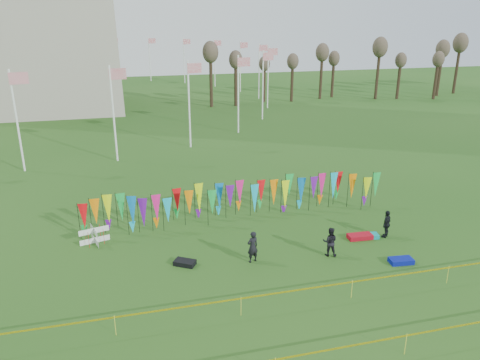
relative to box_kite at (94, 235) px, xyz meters
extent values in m
plane|color=#1F4C15|center=(8.13, -5.45, -0.46)|extent=(160.00, 160.00, 0.00)
cylinder|color=white|center=(22.13, 42.55, 3.54)|extent=(0.16, 0.16, 8.00)
plane|color=red|center=(22.73, 42.55, 6.84)|extent=(1.40, 0.00, 1.40)
cylinder|color=white|center=(21.17, 49.80, 3.54)|extent=(0.16, 0.16, 8.00)
plane|color=red|center=(21.77, 49.80, 6.84)|extent=(1.40, 0.00, 1.40)
cylinder|color=white|center=(18.37, 56.55, 3.54)|extent=(0.16, 0.16, 8.00)
plane|color=red|center=(18.97, 56.55, 6.84)|extent=(1.40, 0.00, 1.40)
cylinder|color=white|center=(13.92, 62.35, 3.54)|extent=(0.16, 0.16, 8.00)
plane|color=red|center=(14.52, 62.35, 6.84)|extent=(1.40, 0.00, 1.40)
cylinder|color=white|center=(8.13, 66.80, 3.54)|extent=(0.16, 0.16, 8.00)
plane|color=red|center=(8.73, 66.80, 6.84)|extent=(1.40, 0.00, 1.40)
cylinder|color=white|center=(1.37, 69.60, 3.54)|extent=(0.16, 0.16, 8.00)
plane|color=red|center=(1.97, 69.60, 6.84)|extent=(1.40, 0.00, 1.40)
cylinder|color=white|center=(-5.87, 70.55, 3.54)|extent=(0.16, 0.16, 8.00)
plane|color=red|center=(-5.27, 70.55, 6.84)|extent=(1.40, 0.00, 1.40)
cylinder|color=white|center=(-13.12, 69.60, 3.54)|extent=(0.16, 0.16, 8.00)
plane|color=red|center=(-12.52, 69.60, 6.84)|extent=(1.40, 0.00, 1.40)
cylinder|color=white|center=(-5.87, 14.55, 3.54)|extent=(0.16, 0.16, 8.00)
plane|color=red|center=(-5.27, 14.55, 6.84)|extent=(1.40, 0.00, 1.40)
cylinder|color=white|center=(1.37, 15.50, 3.54)|extent=(0.16, 0.16, 8.00)
plane|color=red|center=(1.97, 15.50, 6.84)|extent=(1.40, 0.00, 1.40)
cylinder|color=white|center=(8.13, 18.30, 3.54)|extent=(0.16, 0.16, 8.00)
plane|color=red|center=(8.73, 18.30, 6.84)|extent=(1.40, 0.00, 1.40)
cylinder|color=white|center=(13.92, 22.75, 3.54)|extent=(0.16, 0.16, 8.00)
plane|color=red|center=(14.52, 22.75, 6.84)|extent=(1.40, 0.00, 1.40)
cylinder|color=white|center=(18.37, 28.55, 3.54)|extent=(0.16, 0.16, 8.00)
plane|color=red|center=(18.97, 28.55, 6.84)|extent=(1.40, 0.00, 1.40)
cylinder|color=white|center=(21.17, 35.30, 3.54)|extent=(0.16, 0.16, 8.00)
plane|color=red|center=(21.77, 35.30, 6.84)|extent=(1.40, 0.00, 1.40)
cylinder|color=black|center=(-0.87, 1.27, 0.64)|extent=(0.03, 0.03, 2.19)
cone|color=red|center=(-0.59, 1.27, 0.85)|extent=(0.64, 0.64, 1.60)
cylinder|color=black|center=(-0.21, 1.27, 0.64)|extent=(0.03, 0.03, 2.19)
cone|color=orange|center=(0.07, 1.27, 0.85)|extent=(0.64, 0.64, 1.60)
cylinder|color=black|center=(0.46, 1.27, 0.64)|extent=(0.03, 0.03, 2.19)
cone|color=#DAFB0C|center=(0.74, 1.27, 0.85)|extent=(0.64, 0.64, 1.60)
cylinder|color=black|center=(1.13, 1.27, 0.64)|extent=(0.03, 0.03, 2.19)
cone|color=green|center=(1.41, 1.27, 0.85)|extent=(0.64, 0.64, 1.60)
cylinder|color=black|center=(1.79, 1.27, 0.64)|extent=(0.03, 0.03, 2.19)
cone|color=blue|center=(2.07, 1.27, 0.85)|extent=(0.64, 0.64, 1.60)
cylinder|color=black|center=(2.46, 1.27, 0.64)|extent=(0.03, 0.03, 2.19)
cone|color=#69119D|center=(2.74, 1.27, 0.85)|extent=(0.64, 0.64, 1.60)
cylinder|color=black|center=(3.13, 1.27, 0.64)|extent=(0.03, 0.03, 2.19)
cone|color=#E91980|center=(3.41, 1.27, 0.85)|extent=(0.64, 0.64, 1.60)
cylinder|color=black|center=(3.79, 1.27, 0.64)|extent=(0.03, 0.03, 2.19)
cone|color=#0EB0D7|center=(4.07, 1.27, 0.85)|extent=(0.64, 0.64, 1.60)
cylinder|color=black|center=(4.46, 1.27, 0.64)|extent=(0.03, 0.03, 2.19)
cone|color=red|center=(4.74, 1.27, 0.85)|extent=(0.64, 0.64, 1.60)
cylinder|color=black|center=(5.13, 1.27, 0.64)|extent=(0.03, 0.03, 2.19)
cone|color=orange|center=(5.41, 1.27, 0.85)|extent=(0.64, 0.64, 1.60)
cylinder|color=black|center=(5.79, 1.27, 0.64)|extent=(0.03, 0.03, 2.19)
cone|color=#DAFB0C|center=(6.07, 1.27, 0.85)|extent=(0.64, 0.64, 1.60)
cylinder|color=black|center=(6.46, 1.27, 0.64)|extent=(0.03, 0.03, 2.19)
cone|color=green|center=(6.74, 1.27, 0.85)|extent=(0.64, 0.64, 1.60)
cylinder|color=black|center=(7.13, 1.27, 0.64)|extent=(0.03, 0.03, 2.19)
cone|color=blue|center=(7.41, 1.27, 0.85)|extent=(0.64, 0.64, 1.60)
cylinder|color=black|center=(7.79, 1.27, 0.64)|extent=(0.03, 0.03, 2.19)
cone|color=#69119D|center=(8.07, 1.27, 0.85)|extent=(0.64, 0.64, 1.60)
cylinder|color=black|center=(8.46, 1.27, 0.64)|extent=(0.03, 0.03, 2.19)
cone|color=#E91980|center=(8.74, 1.27, 0.85)|extent=(0.64, 0.64, 1.60)
cylinder|color=black|center=(9.13, 1.27, 0.64)|extent=(0.03, 0.03, 2.19)
cone|color=#0EB0D7|center=(9.41, 1.27, 0.85)|extent=(0.64, 0.64, 1.60)
cylinder|color=black|center=(9.79, 1.27, 0.64)|extent=(0.03, 0.03, 2.19)
cone|color=red|center=(10.07, 1.27, 0.85)|extent=(0.64, 0.64, 1.60)
cylinder|color=black|center=(10.46, 1.27, 0.64)|extent=(0.03, 0.03, 2.19)
cone|color=orange|center=(10.74, 1.27, 0.85)|extent=(0.64, 0.64, 1.60)
cylinder|color=black|center=(11.13, 1.27, 0.64)|extent=(0.03, 0.03, 2.19)
cone|color=#DAFB0C|center=(11.41, 1.27, 0.85)|extent=(0.64, 0.64, 1.60)
cylinder|color=black|center=(11.79, 1.27, 0.64)|extent=(0.03, 0.03, 2.19)
cone|color=green|center=(12.07, 1.27, 0.85)|extent=(0.64, 0.64, 1.60)
cylinder|color=black|center=(12.46, 1.27, 0.64)|extent=(0.03, 0.03, 2.19)
cone|color=blue|center=(12.74, 1.27, 0.85)|extent=(0.64, 0.64, 1.60)
cylinder|color=black|center=(13.13, 1.27, 0.64)|extent=(0.03, 0.03, 2.19)
cone|color=#69119D|center=(13.41, 1.27, 0.85)|extent=(0.64, 0.64, 1.60)
cylinder|color=black|center=(13.79, 1.27, 0.64)|extent=(0.03, 0.03, 2.19)
cone|color=#E91980|center=(14.07, 1.27, 0.85)|extent=(0.64, 0.64, 1.60)
cylinder|color=black|center=(14.46, 1.27, 0.64)|extent=(0.03, 0.03, 2.19)
cone|color=#0EB0D7|center=(14.74, 1.27, 0.85)|extent=(0.64, 0.64, 1.60)
cylinder|color=black|center=(15.13, 1.27, 0.64)|extent=(0.03, 0.03, 2.19)
cone|color=red|center=(15.41, 1.27, 0.85)|extent=(0.64, 0.64, 1.60)
cylinder|color=black|center=(15.79, 1.27, 0.64)|extent=(0.03, 0.03, 2.19)
cone|color=orange|center=(16.07, 1.27, 0.85)|extent=(0.64, 0.64, 1.60)
cylinder|color=black|center=(16.46, 1.27, 0.64)|extent=(0.03, 0.03, 2.19)
cone|color=#DAFB0C|center=(16.74, 1.27, 0.85)|extent=(0.64, 0.64, 1.60)
cylinder|color=black|center=(17.13, 1.27, 0.64)|extent=(0.03, 0.03, 2.19)
cone|color=green|center=(17.41, 1.27, 0.85)|extent=(0.64, 0.64, 1.60)
cube|color=#ECE204|center=(8.13, -8.34, 0.36)|extent=(26.00, 0.01, 0.08)
cylinder|color=yellow|center=(1.13, -8.34, -0.01)|extent=(0.02, 0.02, 0.90)
cylinder|color=yellow|center=(6.13, -8.34, -0.01)|extent=(0.02, 0.02, 0.90)
cylinder|color=yellow|center=(11.13, -8.34, -0.01)|extent=(0.02, 0.02, 0.90)
cylinder|color=yellow|center=(16.13, -8.34, -0.01)|extent=(0.02, 0.02, 0.90)
cube|color=#ECE204|center=(8.13, -12.12, 0.36)|extent=(26.00, 0.01, 0.08)
cylinder|color=yellow|center=(11.13, -12.12, -0.01)|extent=(0.02, 0.02, 0.90)
cylinder|color=#372B1B|center=(14.13, 38.55, 2.74)|extent=(0.44, 0.44, 6.40)
ellipsoid|color=brown|center=(14.13, 38.55, 6.10)|extent=(1.92, 1.92, 2.56)
cylinder|color=#372B1B|center=(18.13, 38.55, 2.74)|extent=(0.44, 0.44, 6.40)
ellipsoid|color=brown|center=(18.13, 38.55, 6.10)|extent=(1.92, 1.92, 2.56)
cylinder|color=#372B1B|center=(22.13, 38.55, 2.74)|extent=(0.44, 0.44, 6.40)
ellipsoid|color=brown|center=(22.13, 38.55, 6.10)|extent=(1.92, 1.92, 2.56)
cylinder|color=#372B1B|center=(26.13, 38.55, 2.74)|extent=(0.44, 0.44, 6.40)
ellipsoid|color=brown|center=(26.13, 38.55, 6.10)|extent=(1.92, 1.92, 2.56)
cylinder|color=#372B1B|center=(30.13, 38.55, 2.74)|extent=(0.44, 0.44, 6.40)
ellipsoid|color=brown|center=(30.13, 38.55, 6.10)|extent=(1.92, 1.92, 2.56)
cylinder|color=#372B1B|center=(34.13, 38.55, 2.74)|extent=(0.44, 0.44, 6.40)
ellipsoid|color=brown|center=(34.13, 38.55, 6.10)|extent=(1.92, 1.92, 2.56)
cylinder|color=#372B1B|center=(38.13, 38.55, 2.74)|extent=(0.44, 0.44, 6.40)
ellipsoid|color=brown|center=(38.13, 38.55, 6.10)|extent=(1.92, 1.92, 2.56)
cylinder|color=#372B1B|center=(42.13, 38.55, 2.74)|extent=(0.44, 0.44, 6.40)
ellipsoid|color=brown|center=(42.13, 38.55, 6.10)|extent=(1.92, 1.92, 2.56)
cylinder|color=#372B1B|center=(46.13, 38.55, 2.74)|extent=(0.44, 0.44, 6.40)
ellipsoid|color=brown|center=(46.13, 38.55, 6.10)|extent=(1.92, 1.92, 2.56)
cylinder|color=#372B1B|center=(50.13, 38.55, 2.74)|extent=(0.44, 0.44, 6.40)
ellipsoid|color=brown|center=(50.13, 38.55, 6.10)|extent=(1.92, 1.92, 2.56)
cylinder|color=#372B1B|center=(54.13, 38.55, 2.74)|extent=(0.44, 0.44, 6.40)
ellipsoid|color=brown|center=(54.13, 38.55, 6.10)|extent=(1.92, 1.92, 2.56)
cylinder|color=#BA0E0E|center=(-0.40, -0.40, 0.00)|extent=(0.02, 0.02, 0.92)
cylinder|color=#BA0E0E|center=(0.40, -0.40, 0.00)|extent=(0.02, 0.02, 0.92)
cylinder|color=#BA0E0E|center=(-0.40, 0.40, 0.00)|extent=(0.02, 0.02, 0.92)
cylinder|color=#BA0E0E|center=(0.40, 0.40, 0.00)|extent=(0.02, 0.02, 0.92)
imported|color=black|center=(7.78, -4.13, 0.38)|extent=(0.71, 0.60, 1.67)
imported|color=black|center=(11.82, -4.49, 0.32)|extent=(0.88, 0.72, 1.56)
imported|color=black|center=(15.80, -3.32, 0.34)|extent=(1.07, 1.00, 1.60)
cube|color=#091694|center=(14.99, -6.14, -0.34)|extent=(1.23, 0.72, 0.25)
cube|color=#AF0B1B|center=(14.31, -3.15, -0.33)|extent=(1.40, 0.69, 0.25)
cube|color=black|center=(4.42, -3.59, -0.34)|extent=(1.20, 1.06, 0.24)
cube|color=#0B9CA1|center=(14.78, -3.16, -0.35)|extent=(1.26, 0.75, 0.23)
camera|label=1|loc=(1.91, -24.25, 11.34)|focal=35.00mm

